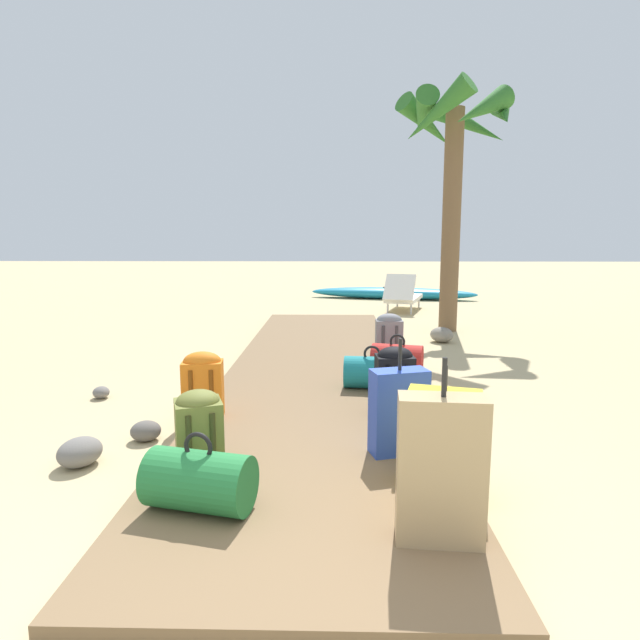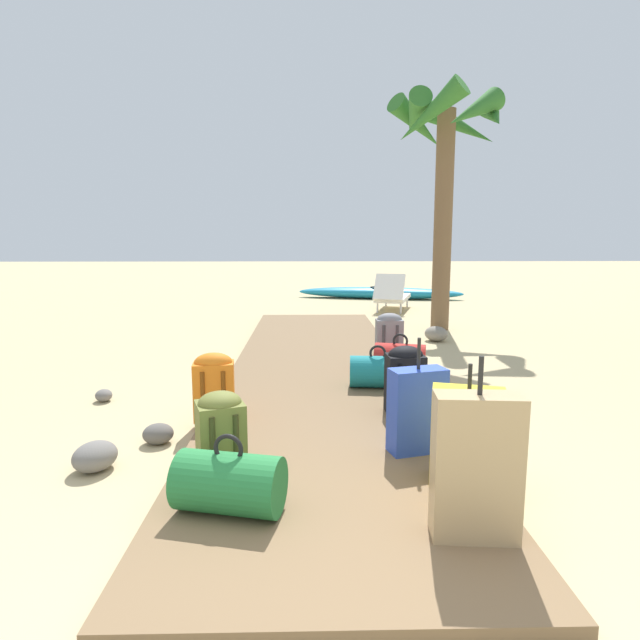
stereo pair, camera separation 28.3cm
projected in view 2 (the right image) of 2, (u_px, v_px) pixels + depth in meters
The scene contains 19 objects.
ground_plane at pixel (320, 394), 5.15m from camera, with size 60.00×60.00×0.00m, color tan.
boardwalk at pixel (319, 370), 5.94m from camera, with size 1.94×8.10×0.08m, color brown.
backpack_black at pixel (405, 378), 4.32m from camera, with size 0.32×0.27×0.57m.
suitcase_blue at pixel (417, 410), 3.53m from camera, with size 0.41×0.27×0.79m.
backpack_orange at pixel (214, 385), 4.16m from camera, with size 0.34×0.26×0.54m.
duffel_bag_red at pixel (400, 359), 5.54m from camera, with size 0.60×0.46×0.45m.
suitcase_tan at pixel (476, 467), 2.49m from camera, with size 0.43×0.21×0.90m.
backpack_olive at pixel (221, 430), 3.22m from camera, with size 0.35×0.33×0.51m.
backpack_grey at pixel (389, 336), 6.15m from camera, with size 0.31×0.23×0.57m.
duffel_bag_teal at pixel (377, 372), 5.08m from camera, with size 0.56×0.36×0.42m.
suitcase_yellow at pixel (467, 437), 3.07m from camera, with size 0.47×0.34×0.73m.
duffel_bag_green at pixel (229, 483), 2.76m from camera, with size 0.62×0.44×0.43m.
palm_tree_far_right at pixel (448, 145), 8.35m from camera, with size 1.98×2.04×3.88m.
lounge_chair at pixel (392, 295), 11.03m from camera, with size 1.03×1.64×0.80m.
kayak at pixel (379, 293), 13.28m from camera, with size 4.23×1.46×0.30m.
rock_left_near at pixel (95, 456), 3.44m from camera, with size 0.26×0.31×0.19m, color slate.
rock_right_near at pixel (436, 334), 7.77m from camera, with size 0.30×0.35×0.23m, color gray.
rock_left_far at pixel (158, 434), 3.89m from camera, with size 0.21×0.23×0.15m, color #5B5651.
rock_left_mid at pixel (104, 395), 4.91m from camera, with size 0.17×0.15×0.11m, color slate.
Camera 2 is at (-0.12, -1.73, 1.52)m, focal length 29.26 mm.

